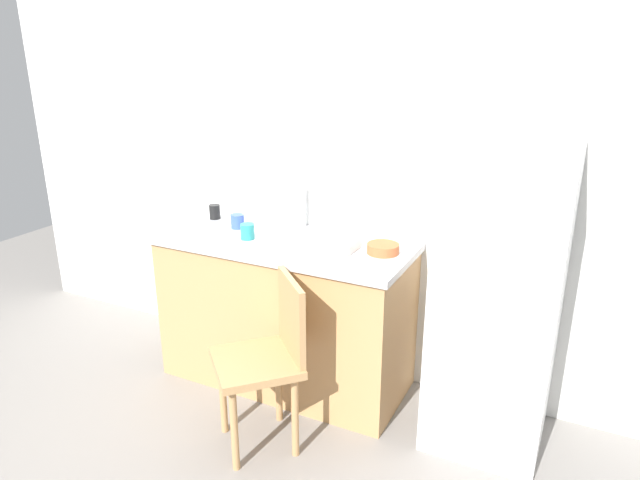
{
  "coord_description": "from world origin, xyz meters",
  "views": [
    {
      "loc": [
        1.44,
        -1.99,
        1.95
      ],
      "look_at": [
        0.16,
        0.6,
        0.95
      ],
      "focal_mm": 32.06,
      "sensor_mm": 36.0,
      "label": 1
    }
  ],
  "objects_px": {
    "chair": "(268,355)",
    "cup_blue": "(238,221)",
    "refrigerator": "(498,301)",
    "terracotta_bowl": "(383,249)",
    "cup_black": "(215,212)",
    "dish_tray": "(331,243)",
    "cup_teal": "(247,231)"
  },
  "relations": [
    {
      "from": "refrigerator",
      "to": "terracotta_bowl",
      "type": "distance_m",
      "value": 0.64
    },
    {
      "from": "dish_tray",
      "to": "cup_black",
      "type": "relative_size",
      "value": 3.1
    },
    {
      "from": "refrigerator",
      "to": "chair",
      "type": "xyz_separation_m",
      "value": [
        -0.98,
        -0.56,
        -0.26
      ]
    },
    {
      "from": "refrigerator",
      "to": "chair",
      "type": "distance_m",
      "value": 1.16
    },
    {
      "from": "terracotta_bowl",
      "to": "cup_teal",
      "type": "relative_size",
      "value": 1.96
    },
    {
      "from": "refrigerator",
      "to": "cup_black",
      "type": "height_order",
      "value": "refrigerator"
    },
    {
      "from": "dish_tray",
      "to": "cup_black",
      "type": "xyz_separation_m",
      "value": [
        -0.89,
        0.16,
        0.02
      ]
    },
    {
      "from": "refrigerator",
      "to": "terracotta_bowl",
      "type": "height_order",
      "value": "refrigerator"
    },
    {
      "from": "cup_black",
      "to": "cup_blue",
      "type": "height_order",
      "value": "cup_black"
    },
    {
      "from": "chair",
      "to": "cup_blue",
      "type": "height_order",
      "value": "cup_blue"
    },
    {
      "from": "chair",
      "to": "cup_black",
      "type": "xyz_separation_m",
      "value": [
        -0.8,
        0.7,
        0.45
      ]
    },
    {
      "from": "refrigerator",
      "to": "cup_teal",
      "type": "height_order",
      "value": "refrigerator"
    },
    {
      "from": "cup_black",
      "to": "terracotta_bowl",
      "type": "bearing_deg",
      "value": -5.64
    },
    {
      "from": "cup_black",
      "to": "cup_blue",
      "type": "bearing_deg",
      "value": -21.81
    },
    {
      "from": "chair",
      "to": "dish_tray",
      "type": "xyz_separation_m",
      "value": [
        0.08,
        0.54,
        0.43
      ]
    },
    {
      "from": "refrigerator",
      "to": "terracotta_bowl",
      "type": "bearing_deg",
      "value": 176.96
    },
    {
      "from": "refrigerator",
      "to": "cup_blue",
      "type": "bearing_deg",
      "value": 178.02
    },
    {
      "from": "cup_black",
      "to": "cup_blue",
      "type": "xyz_separation_m",
      "value": [
        0.24,
        -0.09,
        -0.0
      ]
    },
    {
      "from": "refrigerator",
      "to": "terracotta_bowl",
      "type": "xyz_separation_m",
      "value": [
        -0.62,
        0.03,
        0.16
      ]
    },
    {
      "from": "terracotta_bowl",
      "to": "cup_black",
      "type": "height_order",
      "value": "cup_black"
    },
    {
      "from": "chair",
      "to": "dish_tray",
      "type": "bearing_deg",
      "value": 125.33
    },
    {
      "from": "cup_black",
      "to": "cup_teal",
      "type": "xyz_separation_m",
      "value": [
        0.4,
        -0.24,
        -0.0
      ]
    },
    {
      "from": "terracotta_bowl",
      "to": "cup_black",
      "type": "relative_size",
      "value": 1.89
    },
    {
      "from": "dish_tray",
      "to": "cup_black",
      "type": "height_order",
      "value": "cup_black"
    },
    {
      "from": "terracotta_bowl",
      "to": "cup_blue",
      "type": "distance_m",
      "value": 0.93
    },
    {
      "from": "terracotta_bowl",
      "to": "cup_blue",
      "type": "bearing_deg",
      "value": 178.73
    },
    {
      "from": "cup_teal",
      "to": "cup_blue",
      "type": "height_order",
      "value": "cup_teal"
    },
    {
      "from": "dish_tray",
      "to": "cup_teal",
      "type": "relative_size",
      "value": 3.21
    },
    {
      "from": "cup_black",
      "to": "refrigerator",
      "type": "bearing_deg",
      "value": -4.75
    },
    {
      "from": "refrigerator",
      "to": "cup_blue",
      "type": "height_order",
      "value": "refrigerator"
    },
    {
      "from": "chair",
      "to": "cup_blue",
      "type": "bearing_deg",
      "value": 177.16
    },
    {
      "from": "chair",
      "to": "terracotta_bowl",
      "type": "bearing_deg",
      "value": 102.48
    }
  ]
}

